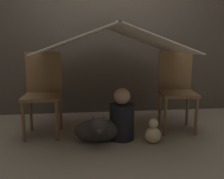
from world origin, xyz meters
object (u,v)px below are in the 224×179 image
(person_front, at_px, (122,118))
(dog, at_px, (98,130))
(chair_left, at_px, (43,90))
(chair_right, at_px, (176,87))

(person_front, xyz_separation_m, dog, (-0.27, -0.11, -0.09))
(chair_left, relative_size, chair_right, 1.00)
(chair_left, xyz_separation_m, person_front, (0.88, -0.28, -0.28))
(chair_left, xyz_separation_m, chair_right, (1.60, -0.00, 0.00))
(chair_left, distance_m, dog, 0.81)
(chair_left, distance_m, chair_right, 1.60)
(chair_left, distance_m, person_front, 0.97)
(person_front, distance_m, dog, 0.31)
(chair_left, xyz_separation_m, dog, (0.61, -0.39, -0.37))
(dog, bearing_deg, chair_right, 21.37)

